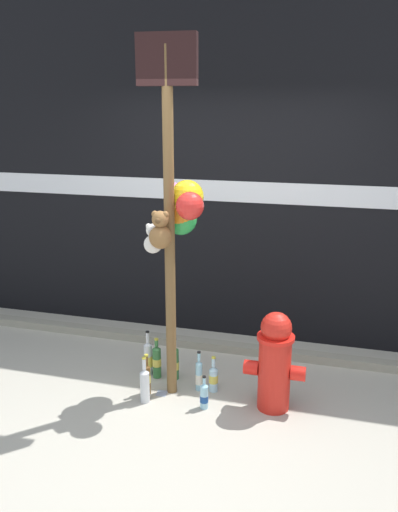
# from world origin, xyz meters

# --- Properties ---
(ground_plane) EXTENTS (14.00, 14.00, 0.00)m
(ground_plane) POSITION_xyz_m (0.00, 0.00, 0.00)
(ground_plane) COLOR #ADA899
(building_wall) EXTENTS (10.00, 0.21, 3.36)m
(building_wall) POSITION_xyz_m (-0.00, 1.66, 1.68)
(building_wall) COLOR black
(building_wall) RESTS_ON ground_plane
(curb_strip) EXTENTS (8.00, 0.12, 0.08)m
(curb_strip) POSITION_xyz_m (0.00, 1.15, 0.04)
(curb_strip) COLOR gray
(curb_strip) RESTS_ON ground_plane
(memorial_post) EXTENTS (0.51, 0.53, 2.81)m
(memorial_post) POSITION_xyz_m (-0.18, 0.35, 1.63)
(memorial_post) COLOR brown
(memorial_post) RESTS_ON ground_plane
(fire_hydrant) EXTENTS (0.48, 0.29, 0.81)m
(fire_hydrant) POSITION_xyz_m (0.63, 0.27, 0.41)
(fire_hydrant) COLOR red
(fire_hydrant) RESTS_ON ground_plane
(bottle_0) EXTENTS (0.08, 0.08, 0.37)m
(bottle_0) POSITION_xyz_m (-0.42, 0.48, 0.15)
(bottle_0) COLOR #337038
(bottle_0) RESTS_ON ground_plane
(bottle_1) EXTENTS (0.06, 0.06, 0.36)m
(bottle_1) POSITION_xyz_m (-0.40, 0.20, 0.14)
(bottle_1) COLOR brown
(bottle_1) RESTS_ON ground_plane
(bottle_2) EXTENTS (0.08, 0.08, 0.39)m
(bottle_2) POSITION_xyz_m (-0.38, 0.08, 0.15)
(bottle_2) COLOR silver
(bottle_2) RESTS_ON ground_plane
(bottle_3) EXTENTS (0.08, 0.08, 0.31)m
(bottle_3) POSITION_xyz_m (0.12, 0.39, 0.12)
(bottle_3) COLOR #B2DBEA
(bottle_3) RESTS_ON ground_plane
(bottle_4) EXTENTS (0.06, 0.06, 0.35)m
(bottle_4) POSITION_xyz_m (-0.01, 0.37, 0.13)
(bottle_4) COLOR #93CCE0
(bottle_4) RESTS_ON ground_plane
(bottle_5) EXTENTS (0.08, 0.08, 0.42)m
(bottle_5) POSITION_xyz_m (-0.51, 0.50, 0.16)
(bottle_5) COLOR silver
(bottle_5) RESTS_ON ground_plane
(bottle_6) EXTENTS (0.08, 0.08, 0.38)m
(bottle_6) POSITION_xyz_m (-0.26, 0.50, 0.16)
(bottle_6) COLOR #337038
(bottle_6) RESTS_ON ground_plane
(bottle_7) EXTENTS (0.07, 0.07, 0.28)m
(bottle_7) POSITION_xyz_m (0.11, 0.11, 0.11)
(bottle_7) COLOR #93CCE0
(bottle_7) RESTS_ON ground_plane
(litter_0) EXTENTS (0.08, 0.08, 0.01)m
(litter_0) POSITION_xyz_m (-1.69, 1.17, 0.00)
(litter_0) COLOR #8C99B2
(litter_0) RESTS_ON ground_plane
(litter_1) EXTENTS (0.09, 0.10, 0.01)m
(litter_1) POSITION_xyz_m (-0.29, 0.23, 0.00)
(litter_1) COLOR #8C99B2
(litter_1) RESTS_ON ground_plane
(litter_3) EXTENTS (0.07, 0.05, 0.01)m
(litter_3) POSITION_xyz_m (0.79, 0.84, 0.00)
(litter_3) COLOR tan
(litter_3) RESTS_ON ground_plane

